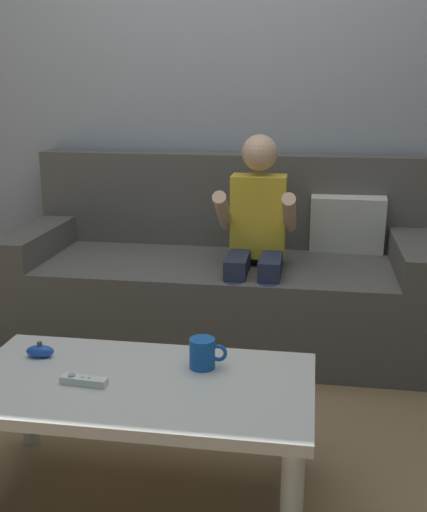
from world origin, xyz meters
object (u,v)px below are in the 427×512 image
(coffee_mug, at_px, (203,353))
(game_remote_white_near_edge, at_px, (84,381))
(nunchuk_blue, at_px, (40,351))
(coffee_table, at_px, (139,398))
(couch, at_px, (222,279))
(person_seated_on_couch, at_px, (256,235))

(coffee_mug, bearing_deg, game_remote_white_near_edge, -152.49)
(game_remote_white_near_edge, bearing_deg, coffee_mug, 27.51)
(nunchuk_blue, relative_size, coffee_mug, 0.80)
(coffee_table, height_order, nunchuk_blue, nunchuk_blue)
(coffee_mug, bearing_deg, coffee_table, -146.61)
(nunchuk_blue, bearing_deg, couch, 70.64)
(nunchuk_blue, bearing_deg, coffee_table, -17.11)
(couch, height_order, game_remote_white_near_edge, couch)
(game_remote_white_near_edge, distance_m, nunchuk_blue, 0.26)
(person_seated_on_couch, bearing_deg, coffee_mug, -93.97)
(person_seated_on_couch, relative_size, coffee_mug, 8.66)
(couch, xyz_separation_m, person_seated_on_couch, (0.18, -0.19, 0.27))
(game_remote_white_near_edge, relative_size, nunchuk_blue, 1.51)
(couch, xyz_separation_m, coffee_mug, (0.11, -1.18, 0.13))
(game_remote_white_near_edge, bearing_deg, coffee_table, 19.65)
(person_seated_on_couch, xyz_separation_m, game_remote_white_near_edge, (-0.39, -1.16, -0.18))
(coffee_table, xyz_separation_m, nunchuk_blue, (-0.36, 0.11, 0.08))
(person_seated_on_couch, distance_m, coffee_mug, 1.01)
(coffee_table, bearing_deg, game_remote_white_near_edge, -160.35)
(couch, relative_size, nunchuk_blue, 20.99)
(game_remote_white_near_edge, bearing_deg, couch, 81.13)
(couch, xyz_separation_m, nunchuk_blue, (-0.42, -1.19, 0.11))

